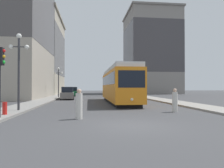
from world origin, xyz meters
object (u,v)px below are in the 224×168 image
object	(u,v)px
streetcar	(118,84)
parked_car_left_near	(67,94)
lamp_post_left_near	(19,60)
lamp_post_left_far	(59,77)
transit_bus	(129,86)
parked_car_left_mid	(73,92)
fire_hydrant	(5,108)
pedestrian_crossing_far	(175,101)
traffic_light_near_left	(0,64)
pedestrian_crossing_near	(79,105)

from	to	relation	value
streetcar	parked_car_left_near	world-z (taller)	streetcar
streetcar	lamp_post_left_near	distance (m)	12.04
parked_car_left_near	lamp_post_left_far	bearing A→B (deg)	109.79
lamp_post_left_near	transit_bus	bearing A→B (deg)	61.44
parked_car_left_mid	fire_hydrant	bearing A→B (deg)	-95.40
pedestrian_crossing_far	fire_hydrant	world-z (taller)	pedestrian_crossing_far
lamp_post_left_near	lamp_post_left_far	world-z (taller)	lamp_post_left_near
parked_car_left_mid	lamp_post_left_far	distance (m)	7.85
pedestrian_crossing_far	lamp_post_left_near	size ratio (longest dim) A/B	0.31
parked_car_left_mid	traffic_light_near_left	world-z (taller)	traffic_light_near_left
traffic_light_near_left	lamp_post_left_near	xyz separation A→B (m)	(-0.22, 3.77, 0.70)
lamp_post_left_far	fire_hydrant	xyz separation A→B (m)	(-0.01, -22.66, -2.89)
streetcar	lamp_post_left_near	bearing A→B (deg)	-134.93
parked_car_left_near	lamp_post_left_far	world-z (taller)	lamp_post_left_far
transit_bus	pedestrian_crossing_near	distance (m)	27.58
pedestrian_crossing_near	fire_hydrant	world-z (taller)	pedestrian_crossing_near
pedestrian_crossing_near	fire_hydrant	bearing A→B (deg)	149.46
streetcar	pedestrian_crossing_far	size ratio (longest dim) A/B	8.97
streetcar	pedestrian_crossing_far	world-z (taller)	streetcar
transit_bus	lamp_post_left_near	bearing A→B (deg)	-120.09
streetcar	traffic_light_near_left	world-z (taller)	traffic_light_near_left
lamp_post_left_far	traffic_light_near_left	bearing A→B (deg)	-89.48
parked_car_left_near	pedestrian_crossing_far	world-z (taller)	parked_car_left_near
pedestrian_crossing_far	lamp_post_left_far	size ratio (longest dim) A/B	0.34
transit_bus	traffic_light_near_left	size ratio (longest dim) A/B	3.35
traffic_light_near_left	lamp_post_left_near	size ratio (longest dim) A/B	0.69
fire_hydrant	traffic_light_near_left	bearing A→B (deg)	-80.09
streetcar	lamp_post_left_far	world-z (taller)	lamp_post_left_far
transit_bus	lamp_post_left_far	xyz separation A→B (m)	(-12.31, -2.44, 1.46)
parked_car_left_mid	streetcar	bearing A→B (deg)	-72.78
pedestrian_crossing_near	transit_bus	bearing A→B (deg)	59.27
lamp_post_left_far	parked_car_left_mid	bearing A→B (deg)	75.18
parked_car_left_mid	lamp_post_left_far	bearing A→B (deg)	-106.57
streetcar	pedestrian_crossing_far	bearing A→B (deg)	-74.50
pedestrian_crossing_far	lamp_post_left_near	world-z (taller)	lamp_post_left_near
parked_car_left_mid	pedestrian_crossing_far	bearing A→B (deg)	-73.85
transit_bus	parked_car_left_near	xyz separation A→B (m)	(-10.41, -6.87, -1.10)
lamp_post_left_near	parked_car_left_mid	bearing A→B (deg)	86.03
streetcar	lamp_post_left_far	distance (m)	14.45
lamp_post_left_near	fire_hydrant	distance (m)	4.07
parked_car_left_near	pedestrian_crossing_far	size ratio (longest dim) A/B	2.96
streetcar	pedestrian_crossing_far	distance (m)	10.12
streetcar	transit_bus	world-z (taller)	streetcar
parked_car_left_mid	fire_hydrant	world-z (taller)	parked_car_left_mid
fire_hydrant	parked_car_left_near	bearing A→B (deg)	84.03
streetcar	parked_car_left_mid	world-z (taller)	streetcar
streetcar	pedestrian_crossing_near	size ratio (longest dim) A/B	8.95
transit_bus	parked_car_left_mid	distance (m)	11.49
streetcar	parked_car_left_mid	distance (m)	19.99
parked_car_left_mid	transit_bus	bearing A→B (deg)	-26.19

